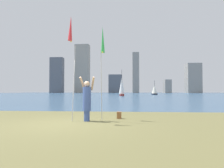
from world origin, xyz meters
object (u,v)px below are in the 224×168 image
Objects in this scene: bag at (119,115)px; sailboat_1 at (122,87)px; kite_flag_left at (71,32)px; sailboat_0 at (154,90)px; person at (87,99)px; kite_flag_right at (103,42)px.

sailboat_1 is (-1.10, 38.11, 1.87)m from bag.
kite_flag_left is 1.01× the size of sailboat_0.
kite_flag_left is (-0.57, -0.38, 2.65)m from person.
person is at bearing -99.87° from sailboat_0.
sailboat_0 is 0.69× the size of sailboat_1.
bag is 0.05× the size of sailboat_1.
kite_flag_right is at bearing 28.16° from person.
kite_flag_right is 13.22× the size of bag.
person reaches higher than bag.
kite_flag_left is at bearing -146.37° from bag.
kite_flag_left is 53.16m from sailboat_0.
sailboat_0 is at bearing 80.65° from kite_flag_right.
bag is at bearing -98.66° from sailboat_0.
sailboat_0 is (9.60, 52.25, -2.12)m from kite_flag_left.
sailboat_1 is (-0.42, 38.43, -1.28)m from kite_flag_right.
sailboat_1 is at bearing 75.80° from person.
bag is at bearing -88.34° from sailboat_1.
sailboat_1 reaches higher than bag.
kite_flag_left reaches higher than sailboat_0.
sailboat_1 is (0.16, 38.95, 1.13)m from person.
person is 0.45× the size of kite_flag_right.
bag is 0.07× the size of sailboat_0.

